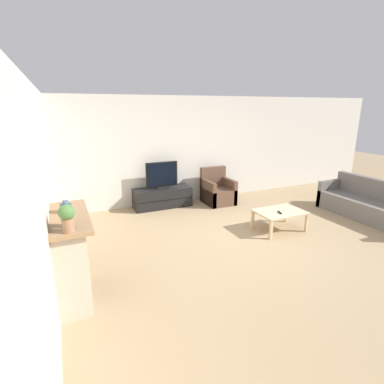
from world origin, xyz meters
TOP-DOWN VIEW (x-y plane):
  - ground_plane at (0.00, 0.00)m, footprint 24.00×24.00m
  - wall_back at (0.00, 2.86)m, footprint 12.00×0.06m
  - wall_left at (-3.57, 0.00)m, footprint 0.06×12.00m
  - fireplace at (-3.35, -0.45)m, footprint 0.49×1.30m
  - mantel_vase_left at (-3.33, -0.84)m, footprint 0.13×0.13m
  - mantel_clock at (-3.33, -0.32)m, footprint 0.08×0.11m
  - potted_plant at (-3.33, -1.00)m, footprint 0.17×0.17m
  - tv_stand at (-1.10, 2.54)m, footprint 1.43×0.51m
  - tv at (-1.10, 2.54)m, footprint 0.80×0.18m
  - armchair at (0.32, 2.28)m, footprint 0.70×0.76m
  - coffee_table at (0.60, 0.18)m, footprint 0.96×0.68m
  - remote at (0.52, 0.09)m, footprint 0.09×0.15m
  - couch at (2.91, -0.19)m, footprint 0.81×2.38m

SIDE VIEW (x-z plane):
  - ground_plane at x=0.00m, z-range 0.00..0.00m
  - tv_stand at x=-1.10m, z-range 0.00..0.49m
  - couch at x=2.91m, z-range -0.14..0.71m
  - armchair at x=0.32m, z-range -0.16..0.75m
  - coffee_table at x=0.60m, z-range 0.16..0.56m
  - remote at x=0.52m, z-range 0.41..0.43m
  - fireplace at x=-3.35m, z-range 0.01..1.13m
  - tv at x=-1.10m, z-range 0.47..1.13m
  - mantel_clock at x=-3.33m, z-range 1.12..1.27m
  - mantel_vase_left at x=-3.33m, z-range 1.11..1.42m
  - potted_plant at x=-3.33m, z-range 1.14..1.45m
  - wall_back at x=0.00m, z-range 0.00..2.70m
  - wall_left at x=-3.57m, z-range 0.00..2.70m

